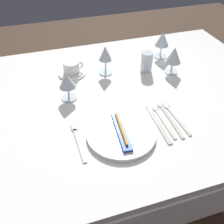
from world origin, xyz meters
TOP-DOWN VIEW (x-y plane):
  - ground_plane at (0.00, 0.00)m, footprint 6.00×6.00m
  - dining_table at (0.00, 0.00)m, footprint 1.80×1.11m
  - dinner_plate at (0.03, -0.25)m, footprint 0.27×0.27m
  - toothbrush_package at (0.03, -0.25)m, footprint 0.05×0.21m
  - fork_outer at (-0.14, -0.23)m, footprint 0.02×0.21m
  - dinner_knife at (0.19, -0.24)m, footprint 0.02×0.24m
  - spoon_soup at (0.22, -0.20)m, footprint 0.03×0.21m
  - spoon_dessert at (0.25, -0.20)m, footprint 0.03×0.23m
  - spoon_tea at (0.28, -0.20)m, footprint 0.03×0.21m
  - saucer_left at (-0.08, 0.25)m, footprint 0.14×0.14m
  - coffee_cup_left at (-0.07, 0.25)m, footprint 0.10×0.08m
  - wine_glass_centre at (0.45, 0.28)m, footprint 0.08×0.08m
  - wine_glass_left at (0.43, 0.11)m, footprint 0.08×0.08m
  - wine_glass_right at (-0.12, 0.04)m, footprint 0.08×0.08m
  - wine_glass_far at (0.10, 0.20)m, footprint 0.07×0.07m
  - drink_tumbler at (0.31, 0.16)m, footprint 0.06×0.06m

SIDE VIEW (x-z plane):
  - ground_plane at x=0.00m, z-range 0.00..0.00m
  - dining_table at x=0.00m, z-range 0.29..1.03m
  - spoon_soup at x=0.22m, z-range 0.74..0.75m
  - spoon_tea at x=0.28m, z-range 0.74..0.75m
  - fork_outer at x=-0.14m, z-range 0.74..0.74m
  - dinner_knife at x=0.19m, z-range 0.74..0.74m
  - spoon_dessert at x=0.25m, z-range 0.74..0.75m
  - saucer_left at x=-0.08m, z-range 0.74..0.75m
  - dinner_plate at x=0.03m, z-range 0.74..0.76m
  - toothbrush_package at x=0.03m, z-range 0.75..0.78m
  - coffee_cup_left at x=-0.07m, z-range 0.75..0.81m
  - drink_tumbler at x=0.31m, z-range 0.74..0.84m
  - wine_glass_right at x=-0.12m, z-range 0.76..0.90m
  - wine_glass_left at x=0.43m, z-range 0.77..0.91m
  - wine_glass_centre at x=0.45m, z-range 0.77..0.91m
  - wine_glass_far at x=0.10m, z-range 0.77..0.92m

